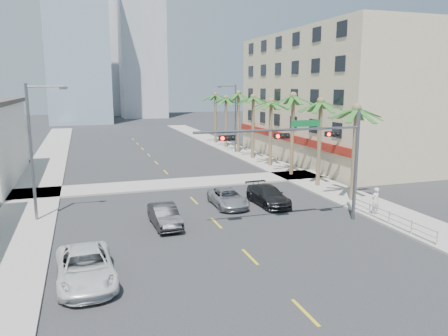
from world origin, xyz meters
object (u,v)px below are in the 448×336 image
Objects in this scene: traffic_signal_mast at (314,147)px; car_lane_left at (165,216)px; car_lane_center at (228,198)px; car_parked_far at (86,267)px; car_lane_right at (268,195)px; pedestrian at (375,201)px.

traffic_signal_mast is 2.61× the size of car_lane_left.
car_lane_center is (-3.78, 5.69, -4.41)m from traffic_signal_mast.
car_lane_left is (4.88, 6.96, -0.05)m from car_parked_far.
car_parked_far is at bearing -127.50° from car_lane_left.
car_parked_far is 8.50m from car_lane_left.
car_lane_right is (13.24, 9.70, -0.04)m from car_parked_far.
car_parked_far is 2.88× the size of pedestrian.
traffic_signal_mast is 10.40m from car_lane_left.
traffic_signal_mast reaches higher than pedestrian.
pedestrian reaches higher than car_lane_center.
car_parked_far is 1.10× the size of car_lane_right.
car_lane_left is at bearing 52.14° from car_parked_far.
car_parked_far is 19.58m from pedestrian.
car_parked_far is (-13.99, -4.48, -4.31)m from traffic_signal_mast.
pedestrian is at bearing -43.84° from car_lane_right.
traffic_signal_mast is 15.31m from car_parked_far.
car_lane_right reaches higher than car_lane_center.
car_lane_left is 6.22m from car_lane_center.
car_parked_far reaches higher than car_lane_center.
traffic_signal_mast is at bearing -55.63° from car_lane_center.
car_lane_right is at bearing 98.17° from traffic_signal_mast.
pedestrian is at bearing 10.98° from car_parked_far.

